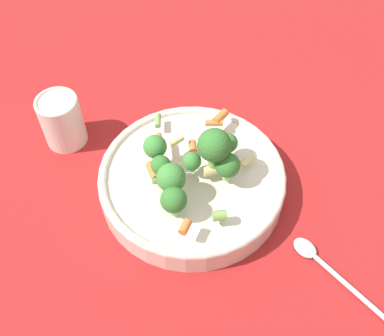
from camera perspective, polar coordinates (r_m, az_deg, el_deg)
The scene contains 5 objects.
ground_plane at distance 0.70m, azimuth -0.00°, elevation -2.66°, with size 3.00×3.00×0.00m, color maroon.
bowl at distance 0.68m, azimuth -0.00°, elevation -1.50°, with size 0.28×0.28×0.05m.
pasta_salad at distance 0.62m, azimuth 0.16°, elevation 0.74°, with size 0.22×0.18×0.08m.
cup at distance 0.76m, azimuth -16.22°, elevation 5.88°, with size 0.07×0.07×0.09m.
spoon at distance 0.65m, azimuth 17.13°, elevation -12.27°, with size 0.19×0.05×0.01m.
Camera 1 is at (-0.35, 0.20, 0.57)m, focal length 42.00 mm.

